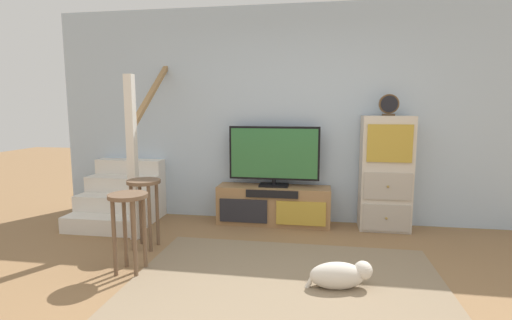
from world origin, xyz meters
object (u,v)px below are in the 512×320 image
Objects in this scene: desk_clock at (389,105)px; bar_stool_far at (144,198)px; side_cabinet at (386,174)px; bar_stool_near at (129,214)px; television at (274,155)px; media_console at (273,205)px; dog at (341,275)px.

desk_clock is 2.90m from bar_stool_far.
bar_stool_near is at bearing -146.18° from side_cabinet.
bar_stool_far is (-1.22, -1.05, -0.34)m from television.
media_console is at bearing -179.56° from side_cabinet.
desk_clock reaches higher than dog.
desk_clock is (1.33, -0.00, 1.24)m from media_console.
media_console is at bearing 55.97° from bar_stool_near.
television is 2.07× the size of dog.
dog is (1.82, -0.02, -0.41)m from bar_stool_near.
desk_clock reaches higher than television.
television is 1.56× the size of bar_stool_far.
media_console is 1.97× the size of bar_stool_near.
side_cabinet is at bearing 81.37° from desk_clock.
side_cabinet is at bearing -0.59° from television.
bar_stool_near is (-1.09, -1.61, 0.29)m from media_console.
television is 1.99m from bar_stool_near.
desk_clock is at bearing 21.85° from bar_stool_far.
media_console is 1.62m from bar_stool_far.
bar_stool_far is (-0.13, 0.58, 0.00)m from bar_stool_near.
bar_stool_near is (-1.09, -1.63, -0.34)m from television.
side_cabinet reaches higher than bar_stool_near.
bar_stool_far is at bearing -139.27° from television.
bar_stool_far is 1.33× the size of dog.
side_cabinet is 1.89× the size of bar_stool_far.
bar_stool_near is at bearing -123.64° from television.
television is at bearing 40.73° from bar_stool_far.
side_cabinet is at bearing 0.44° from media_console.
side_cabinet is at bearing 33.82° from bar_stool_near.
television is 1.64m from bar_stool_far.
dog is at bearing -66.01° from television.
media_console is 1.96m from bar_stool_near.
side_cabinet reaches higher than bar_stool_far.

